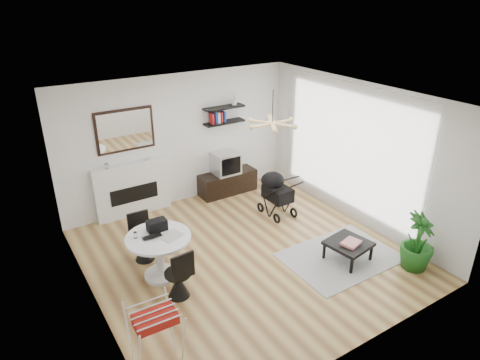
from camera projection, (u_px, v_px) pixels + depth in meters
floor at (246, 254)px, 7.35m from camera, size 5.00×5.00×0.00m
ceiling at (247, 100)px, 6.24m from camera, size 5.00×5.00×0.00m
wall_back at (179, 140)px, 8.72m from camera, size 5.00×0.00×5.00m
wall_left at (86, 226)px, 5.58m from camera, size 0.00×5.00×5.00m
wall_right at (358, 154)px, 8.02m from camera, size 0.00×5.00×5.00m
sheer_curtain at (346, 151)px, 8.12m from camera, size 0.04×3.60×2.60m
fireplace at (132, 183)px, 8.40m from camera, size 1.50×0.17×2.16m
shelf_lower at (224, 122)px, 9.00m from camera, size 0.90×0.25×0.04m
shelf_upper at (224, 107)px, 8.87m from camera, size 0.90×0.25×0.04m
pendant_lamp at (272, 123)px, 7.04m from camera, size 0.90×0.90×0.10m
tv_console at (228, 183)px, 9.48m from camera, size 1.29×0.45×0.48m
crt_tv at (226, 163)px, 9.26m from camera, size 0.55×0.48×0.48m
dining_table at (159, 250)px, 6.61m from camera, size 1.01×1.01×0.73m
laptop at (153, 238)px, 6.44m from camera, size 0.31×0.20×0.02m
black_bag at (157, 225)px, 6.63m from camera, size 0.30×0.18×0.18m
newspaper at (171, 236)px, 6.52m from camera, size 0.40×0.37×0.01m
drinking_glass at (135, 235)px, 6.45m from camera, size 0.06×0.06×0.10m
chair_far at (143, 246)px, 7.13m from camera, size 0.39×0.40×0.83m
chair_near at (179, 282)px, 6.26m from camera, size 0.39×0.41×0.83m
drying_rack at (156, 337)px, 5.03m from camera, size 0.58×0.54×0.84m
stroller at (276, 195)px, 8.54m from camera, size 0.49×0.80×0.95m
rug at (340, 257)px, 7.28m from camera, size 1.89×1.36×0.01m
coffee_table at (348, 244)px, 7.09m from camera, size 0.73×0.73×0.33m
magazines at (351, 243)px, 7.02m from camera, size 0.36×0.31×0.04m
potted_plant at (418, 242)px, 6.83m from camera, size 0.67×0.67×0.96m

